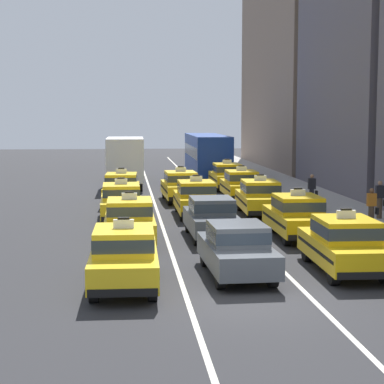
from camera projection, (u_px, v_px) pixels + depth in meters
The scene contains 24 objects.
ground_plane at pixel (251, 301), 17.34m from camera, with size 160.00×160.00×0.00m, color #2B2B2D.
lane_stripe_left_center at pixel (154, 202), 36.97m from camera, with size 0.14×80.00×0.01m, color silver.
lane_stripe_center_right at pixel (213, 202), 37.28m from camera, with size 0.14×80.00×0.01m, color silver.
sidewalk_curb at pixel (341, 212), 32.87m from camera, with size 4.00×90.00×0.15m, color #9E9993.
taxi_left_nearest at pixel (124, 256), 18.64m from camera, with size 1.89×4.59×1.96m.
taxi_left_second at pixel (130, 220), 24.95m from camera, with size 1.84×4.57×1.96m.
taxi_left_third at pixel (121, 201), 30.45m from camera, with size 1.88×4.59×1.96m.
taxi_left_fourth at pixel (122, 188), 36.06m from camera, with size 1.99×4.63×1.96m.
box_truck_left_fifth at pixel (125, 160), 44.39m from camera, with size 2.35×6.98×3.27m.
taxi_left_sixth at pixel (126, 167), 51.06m from camera, with size 1.94×4.61×1.96m.
sedan_center_nearest at pixel (237, 248), 19.92m from camera, with size 1.90×4.35×1.58m.
sedan_center_second at pixel (211, 216), 26.10m from camera, with size 1.83×4.33×1.58m.
taxi_center_third at pixel (196, 198), 31.81m from camera, with size 1.84×4.57×1.96m.
taxi_center_fourth at pixel (180, 186), 37.25m from camera, with size 1.95×4.61×1.96m.
taxi_right_nearest at pixel (344, 244), 20.43m from camera, with size 1.92×4.60×1.96m.
taxi_right_second at pixel (297, 215), 26.16m from camera, with size 1.84×4.57×1.96m.
taxi_right_third at pixel (260, 197), 32.14m from camera, with size 1.98×4.62×1.96m.
taxi_right_fourth at pixel (241, 185), 37.83m from camera, with size 1.86×4.58×1.96m.
taxi_right_fifth at pixel (227, 176), 43.42m from camera, with size 1.82×4.56×1.96m.
bus_right_sixth at pixel (207, 153), 52.12m from camera, with size 2.62×11.22×3.22m.
pedestrian_near_crosswalk at pixel (380, 200), 30.19m from camera, with size 0.47×0.24×1.67m.
pedestrian_mid_block at pixel (372, 207), 27.96m from camera, with size 0.47×0.24×1.59m.
pedestrian_by_storefront at pixel (312, 191), 33.88m from camera, with size 0.47×0.24×1.65m.
fire_hydrant at pixel (369, 230), 24.85m from camera, with size 0.36×0.22×0.73m.
Camera 1 is at (-3.14, -16.70, 4.70)m, focal length 63.88 mm.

